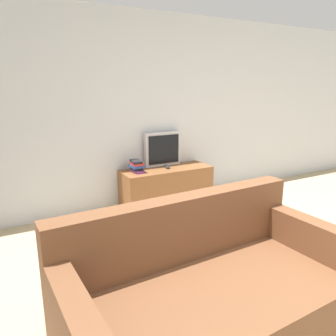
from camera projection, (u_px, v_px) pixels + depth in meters
wall_back at (144, 112)px, 4.47m from camera, size 9.00×0.06×2.60m
tv_stand at (167, 187)px, 4.58m from camera, size 1.27×0.45×0.54m
television at (163, 149)px, 4.62m from camera, size 0.55×0.09×0.48m
couch at (209, 302)px, 2.09m from camera, size 1.90×1.00×0.92m
book_stack at (137, 166)px, 4.29m from camera, size 0.17×0.23×0.16m
remote_on_stand at (167, 167)px, 4.54m from camera, size 0.09×0.16×0.02m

